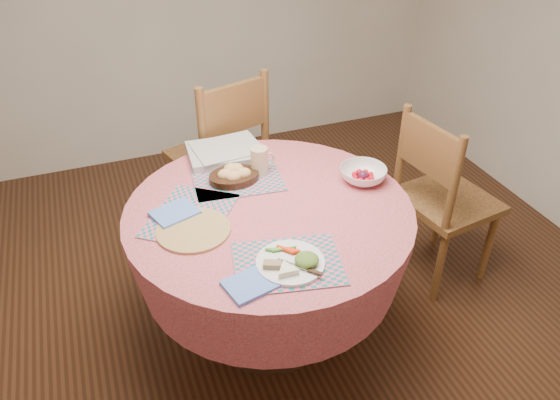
{
  "coord_description": "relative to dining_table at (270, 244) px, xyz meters",
  "views": [
    {
      "loc": [
        -0.63,
        -1.79,
        2.09
      ],
      "look_at": [
        0.05,
        0.0,
        0.78
      ],
      "focal_mm": 35.0,
      "sensor_mm": 36.0,
      "label": 1
    }
  ],
  "objects": [
    {
      "name": "placemat_front",
      "position": [
        -0.06,
        -0.36,
        0.2
      ],
      "size": [
        0.45,
        0.38,
        0.01
      ],
      "primitive_type": "cube",
      "rotation": [
        0.0,
        0.0,
        -0.21
      ],
      "color": "#16747D",
      "rests_on": "dining_table"
    },
    {
      "name": "dining_table",
      "position": [
        0.0,
        0.0,
        0.0
      ],
      "size": [
        1.24,
        1.24,
        0.75
      ],
      "color": "#D3626D",
      "rests_on": "ground"
    },
    {
      "name": "latte_mug",
      "position": [
        0.06,
        0.28,
        0.26
      ],
      "size": [
        0.12,
        0.08,
        0.13
      ],
      "color": "beige",
      "rests_on": "placemat_back"
    },
    {
      "name": "dinner_plate",
      "position": [
        -0.04,
        -0.38,
        0.22
      ],
      "size": [
        0.26,
        0.26,
        0.05
      ],
      "rotation": [
        0.0,
        0.0,
        -0.41
      ],
      "color": "white",
      "rests_on": "placemat_front"
    },
    {
      "name": "placemat_left",
      "position": [
        -0.33,
        0.06,
        0.2
      ],
      "size": [
        0.48,
        0.5,
        0.01
      ],
      "primitive_type": "cube",
      "rotation": [
        0.0,
        0.0,
        0.93
      ],
      "color": "#16747D",
      "rests_on": "dining_table"
    },
    {
      "name": "bread_bowl",
      "position": [
        -0.08,
        0.26,
        0.23
      ],
      "size": [
        0.23,
        0.23,
        0.08
      ],
      "color": "black",
      "rests_on": "placemat_back"
    },
    {
      "name": "chair_right",
      "position": [
        0.98,
        0.1,
        -0.04
      ],
      "size": [
        0.5,
        0.51,
        0.98
      ],
      "rotation": [
        0.0,
        0.0,
        1.72
      ],
      "color": "brown",
      "rests_on": "ground"
    },
    {
      "name": "chair_back",
      "position": [
        0.03,
        0.88,
        -0.01
      ],
      "size": [
        0.59,
        0.58,
        1.04
      ],
      "rotation": [
        0.0,
        0.0,
        3.43
      ],
      "color": "brown",
      "rests_on": "ground"
    },
    {
      "name": "newspaper_stack",
      "position": [
        -0.06,
        0.5,
        0.22
      ],
      "size": [
        0.37,
        0.29,
        0.04
      ],
      "rotation": [
        0.0,
        0.0,
        -0.08
      ],
      "color": "silver",
      "rests_on": "dining_table"
    },
    {
      "name": "wicker_trivet",
      "position": [
        -0.34,
        -0.04,
        0.2
      ],
      "size": [
        0.3,
        0.3,
        0.01
      ],
      "primitive_type": "cylinder",
      "color": "#AF854B",
      "rests_on": "dining_table"
    },
    {
      "name": "placemat_back",
      "position": [
        -0.06,
        0.27,
        0.2
      ],
      "size": [
        0.43,
        0.34,
        0.01
      ],
      "primitive_type": "cube",
      "rotation": [
        0.0,
        0.0,
        -0.11
      ],
      "color": "#16747D",
      "rests_on": "dining_table"
    },
    {
      "name": "napkin_far",
      "position": [
        -0.39,
        0.09,
        0.21
      ],
      "size": [
        0.22,
        0.19,
        0.01
      ],
      "primitive_type": "cube",
      "rotation": [
        0.0,
        0.0,
        0.32
      ],
      "color": "#5883E2",
      "rests_on": "placemat_left"
    },
    {
      "name": "fruit_bowl",
      "position": [
        0.48,
        0.05,
        0.23
      ],
      "size": [
        0.28,
        0.28,
        0.07
      ],
      "rotation": [
        0.0,
        0.0,
        0.4
      ],
      "color": "white",
      "rests_on": "dining_table"
    },
    {
      "name": "napkin_near",
      "position": [
        -0.22,
        -0.43,
        0.2
      ],
      "size": [
        0.21,
        0.18,
        0.01
      ],
      "primitive_type": "cube",
      "rotation": [
        0.0,
        0.0,
        0.23
      ],
      "color": "#5883E2",
      "rests_on": "dining_table"
    },
    {
      "name": "ground",
      "position": [
        0.0,
        0.0,
        -0.56
      ],
      "size": [
        4.0,
        4.0,
        0.0
      ],
      "primitive_type": "plane",
      "color": "#331C0F",
      "rests_on": "ground"
    }
  ]
}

